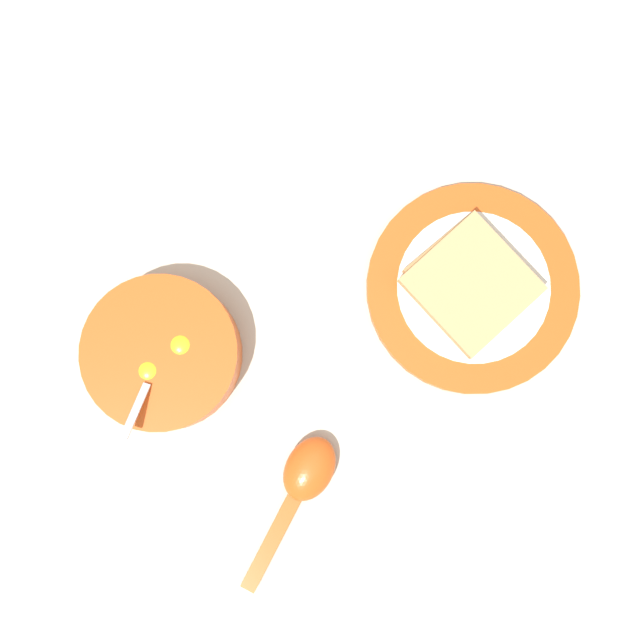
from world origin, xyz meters
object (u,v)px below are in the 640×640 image
(egg_bowl, at_px, (163,354))
(soup_spoon, at_px, (303,482))
(toast_sandwich, at_px, (472,283))
(toast_plate, at_px, (472,288))

(egg_bowl, distance_m, soup_spoon, 0.18)
(egg_bowl, relative_size, toast_sandwich, 1.09)
(toast_plate, distance_m, toast_sandwich, 0.02)
(egg_bowl, xyz_separation_m, soup_spoon, (0.16, 0.09, -0.01))
(toast_plate, height_order, soup_spoon, soup_spoon)
(toast_plate, distance_m, soup_spoon, 0.25)
(egg_bowl, xyz_separation_m, toast_plate, (0.03, 0.30, -0.02))
(soup_spoon, bearing_deg, toast_sandwich, 121.86)
(toast_sandwich, xyz_separation_m, soup_spoon, (0.13, -0.21, -0.02))
(soup_spoon, bearing_deg, egg_bowl, -150.04)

